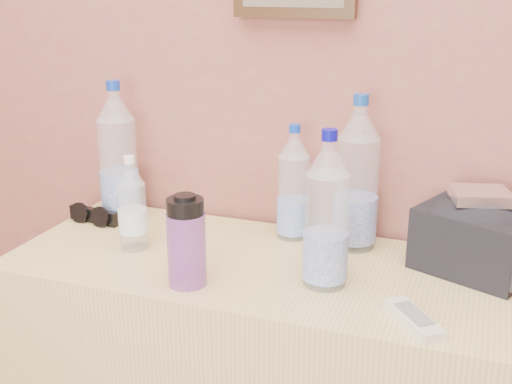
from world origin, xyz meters
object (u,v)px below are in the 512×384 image
at_px(pet_large_d, 327,218).
at_px(foil_packet, 481,196).
at_px(nalgene_bottle, 186,241).
at_px(pet_small, 132,208).
at_px(pet_large_a, 118,158).
at_px(pet_large_c, 357,182).
at_px(sunglasses, 94,216).
at_px(ac_remote, 414,319).
at_px(pet_large_b, 294,188).
at_px(toiletry_bag, 474,237).

relative_size(pet_large_d, foil_packet, 2.81).
distance_m(nalgene_bottle, foil_packet, 0.65).
bearing_deg(pet_small, pet_large_a, 128.86).
height_order(pet_large_d, foil_packet, pet_large_d).
bearing_deg(foil_packet, pet_large_c, 173.31).
height_order(nalgene_bottle, sunglasses, nalgene_bottle).
bearing_deg(ac_remote, pet_large_c, 169.91).
xyz_separation_m(pet_large_a, pet_large_b, (0.49, 0.02, -0.04)).
xyz_separation_m(pet_large_d, pet_small, (-0.49, 0.03, -0.05)).
xyz_separation_m(nalgene_bottle, toiletry_bag, (0.57, 0.28, -0.02)).
bearing_deg(foil_packet, ac_remote, -107.49).
relative_size(pet_large_a, pet_large_b, 1.29).
distance_m(pet_large_d, sunglasses, 0.70).
bearing_deg(sunglasses, toiletry_bag, 9.16).
height_order(pet_small, nalgene_bottle, pet_small).
bearing_deg(foil_packet, pet_large_b, 174.83).
bearing_deg(sunglasses, pet_small, -23.40).
xyz_separation_m(pet_large_c, pet_large_d, (-0.02, -0.23, -0.02)).
bearing_deg(pet_large_c, nalgene_bottle, -131.82).
bearing_deg(pet_small, ac_remote, -11.42).
height_order(pet_large_c, toiletry_bag, pet_large_c).
height_order(toiletry_bag, foil_packet, foil_packet).
bearing_deg(nalgene_bottle, foil_packet, 27.22).
height_order(sunglasses, foil_packet, foil_packet).
distance_m(pet_small, sunglasses, 0.24).
relative_size(pet_large_b, pet_small, 1.26).
height_order(pet_large_d, pet_small, pet_large_d).
bearing_deg(pet_large_c, foil_packet, -6.69).
distance_m(pet_large_b, pet_large_d, 0.28).
bearing_deg(pet_large_d, pet_large_b, 121.33).
bearing_deg(pet_small, pet_large_b, 30.66).
height_order(pet_large_b, pet_large_c, pet_large_c).
height_order(pet_large_b, toiletry_bag, pet_large_b).
xyz_separation_m(pet_small, nalgene_bottle, (0.21, -0.13, -0.00)).
xyz_separation_m(pet_large_b, ac_remote, (0.35, -0.34, -0.12)).
distance_m(pet_large_d, ac_remote, 0.27).
xyz_separation_m(pet_large_a, toiletry_bag, (0.93, -0.04, -0.09)).
xyz_separation_m(pet_large_b, pet_large_c, (0.16, -0.01, 0.04)).
bearing_deg(pet_large_d, pet_large_a, 161.34).
relative_size(pet_large_a, nalgene_bottle, 1.85).
height_order(pet_large_a, nalgene_bottle, pet_large_a).
bearing_deg(ac_remote, pet_small, -140.51).
relative_size(pet_large_b, toiletry_bag, 1.23).
bearing_deg(foil_packet, nalgene_bottle, -152.78).
bearing_deg(pet_large_a, ac_remote, -21.05).
distance_m(toiletry_bag, foil_packet, 0.10).
bearing_deg(pet_large_d, sunglasses, 167.99).
bearing_deg(toiletry_bag, foil_packet, 104.13).
bearing_deg(pet_small, pet_large_d, -3.67).
xyz_separation_m(sunglasses, foil_packet, (0.98, 0.05, 0.15)).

